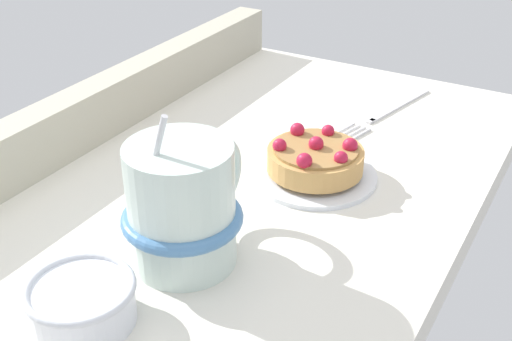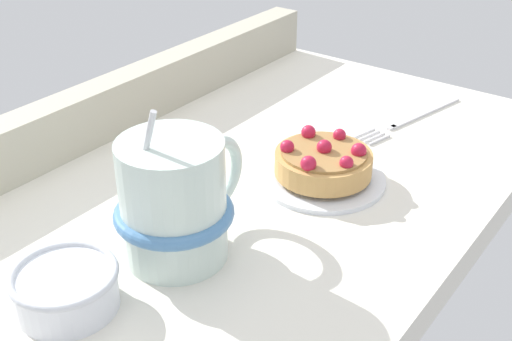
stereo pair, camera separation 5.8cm
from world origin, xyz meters
The scene contains 7 objects.
ground_plane centered at (0.00, 0.00, -1.77)cm, with size 72.07×42.88×3.53cm, color silver.
window_rail_back centered at (0.00, 19.58, 3.01)cm, with size 70.63×3.71×6.01cm, color #B2AD99.
dessert_plate centered at (4.38, -5.63, 0.45)cm, with size 12.46×12.46×0.96cm.
raspberry_tart centered at (4.37, -5.64, 2.31)cm, with size 9.54×9.54×3.60cm.
coffee_mug centered at (-12.78, -2.12, 5.10)cm, with size 13.60×9.75×13.73cm.
dessert_fork centered at (22.62, -6.72, 0.30)cm, with size 17.87×5.63×0.60cm.
sugar_bowl centered at (-22.67, 0.35, 1.80)cm, with size 8.01×8.01×3.34cm.
Camera 1 is at (-47.87, -28.72, 33.16)cm, focal length 46.13 mm.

